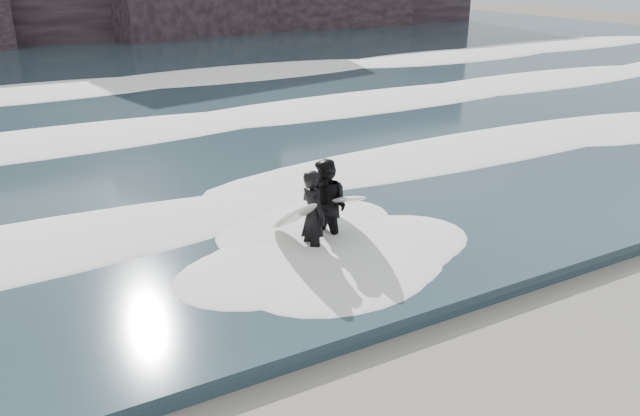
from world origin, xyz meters
The scene contains 6 objects.
sea centered at (0.00, 29.00, 0.15)m, with size 90.00×52.00×0.30m, color #233641.
foam_near centered at (0.00, 9.00, 0.40)m, with size 60.00×3.20×0.20m, color white.
foam_mid centered at (0.00, 16.00, 0.42)m, with size 60.00×4.00×0.24m, color white.
foam_far centered at (0.00, 25.00, 0.45)m, with size 60.00×4.80×0.30m, color white.
surfer_left centered at (-0.71, 6.09, 0.92)m, with size 0.95×1.81×1.83m.
surfer_right centered at (-0.17, 6.28, 0.97)m, with size 1.55×2.30×1.91m.
Camera 1 is at (-5.93, -3.66, 5.50)m, focal length 35.00 mm.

